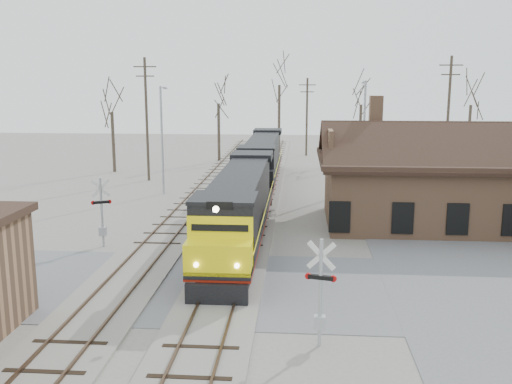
# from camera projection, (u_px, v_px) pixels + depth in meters

# --- Properties ---
(ground) EXTENTS (140.00, 140.00, 0.00)m
(ground) POSITION_uv_depth(u_px,v_px,m) (224.00, 287.00, 24.94)
(ground) COLOR gray
(ground) RESTS_ON ground
(road) EXTENTS (60.00, 9.00, 0.03)m
(road) POSITION_uv_depth(u_px,v_px,m) (224.00, 286.00, 24.94)
(road) COLOR slate
(road) RESTS_ON ground
(track_main) EXTENTS (3.40, 90.00, 0.24)m
(track_main) POSITION_uv_depth(u_px,v_px,m) (253.00, 209.00, 39.60)
(track_main) COLOR gray
(track_main) RESTS_ON ground
(track_siding) EXTENTS (3.40, 90.00, 0.24)m
(track_siding) POSITION_uv_depth(u_px,v_px,m) (189.00, 208.00, 39.94)
(track_siding) COLOR gray
(track_siding) RESTS_ON ground
(depot) EXTENTS (15.20, 9.31, 7.90)m
(depot) POSITION_uv_depth(u_px,v_px,m) (441.00, 186.00, 35.31)
(depot) COLOR #9A6D4F
(depot) RESTS_ON ground
(locomotive_lead) EXTENTS (2.73, 18.29, 4.06)m
(locomotive_lead) POSITION_uv_depth(u_px,v_px,m) (239.00, 208.00, 30.67)
(locomotive_lead) COLOR black
(locomotive_lead) RESTS_ON ground
(locomotive_trailing) EXTENTS (2.73, 18.29, 3.84)m
(locomotive_trailing) POSITION_uv_depth(u_px,v_px,m) (262.00, 160.00, 48.83)
(locomotive_trailing) COLOR black
(locomotive_trailing) RESTS_ON ground
(crossbuck_near) EXTENTS (1.06, 0.34, 3.77)m
(crossbuck_near) POSITION_uv_depth(u_px,v_px,m) (320.00, 296.00, 19.05)
(crossbuck_near) COLOR #A5A8AD
(crossbuck_near) RESTS_ON ground
(crossbuck_far) EXTENTS (1.02, 0.52, 3.79)m
(crossbuck_far) POSITION_uv_depth(u_px,v_px,m) (102.00, 214.00, 30.57)
(crossbuck_far) COLOR #A5A8AD
(crossbuck_far) RESTS_ON ground
(streetlight_a) EXTENTS (0.25, 2.04, 8.41)m
(streetlight_a) POSITION_uv_depth(u_px,v_px,m) (162.00, 134.00, 44.32)
(streetlight_a) COLOR #A5A8AD
(streetlight_a) RESTS_ON ground
(streetlight_b) EXTENTS (0.25, 2.04, 8.82)m
(streetlight_b) POSITION_uv_depth(u_px,v_px,m) (364.00, 129.00, 46.51)
(streetlight_b) COLOR #A5A8AD
(streetlight_b) RESTS_ON ground
(streetlight_c) EXTENTS (0.25, 2.04, 8.45)m
(streetlight_c) POSITION_uv_depth(u_px,v_px,m) (364.00, 119.00, 60.39)
(streetlight_c) COLOR #A5A8AD
(streetlight_c) RESTS_ON ground
(utility_pole_a) EXTENTS (2.00, 0.24, 10.79)m
(utility_pole_a) POSITION_uv_depth(u_px,v_px,m) (147.00, 117.00, 50.13)
(utility_pole_a) COLOR #382D23
(utility_pole_a) RESTS_ON ground
(utility_pole_b) EXTENTS (2.00, 0.24, 9.08)m
(utility_pole_b) POSITION_uv_depth(u_px,v_px,m) (307.00, 115.00, 66.97)
(utility_pole_b) COLOR #382D23
(utility_pole_b) RESTS_ON ground
(utility_pole_c) EXTENTS (2.00, 0.24, 10.92)m
(utility_pole_c) POSITION_uv_depth(u_px,v_px,m) (448.00, 117.00, 49.76)
(utility_pole_c) COLOR #382D23
(utility_pole_c) RESTS_ON ground
(tree_a) EXTENTS (3.90, 3.90, 9.54)m
(tree_a) POSITION_uv_depth(u_px,v_px,m) (111.00, 102.00, 54.62)
(tree_a) COLOR #382D23
(tree_a) RESTS_ON ground
(tree_b) EXTENTS (4.23, 4.23, 10.37)m
(tree_b) POSITION_uv_depth(u_px,v_px,m) (218.00, 94.00, 61.72)
(tree_b) COLOR #382D23
(tree_b) RESTS_ON ground
(tree_c) EXTENTS (5.51, 5.51, 13.49)m
(tree_c) POSITION_uv_depth(u_px,v_px,m) (279.00, 73.00, 68.18)
(tree_c) COLOR #382D23
(tree_c) RESTS_ON ground
(tree_d) EXTENTS (4.12, 4.12, 10.10)m
(tree_d) POSITION_uv_depth(u_px,v_px,m) (361.00, 95.00, 62.85)
(tree_d) COLOR #382D23
(tree_d) RESTS_ON ground
(tree_e) EXTENTS (4.14, 4.14, 10.14)m
(tree_e) POSITION_uv_depth(u_px,v_px,m) (471.00, 95.00, 61.04)
(tree_e) COLOR #382D23
(tree_e) RESTS_ON ground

